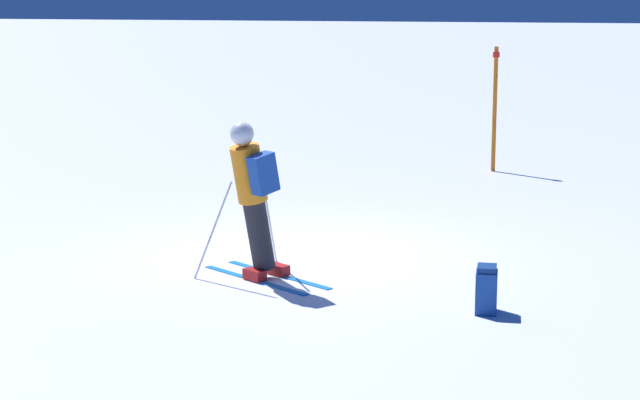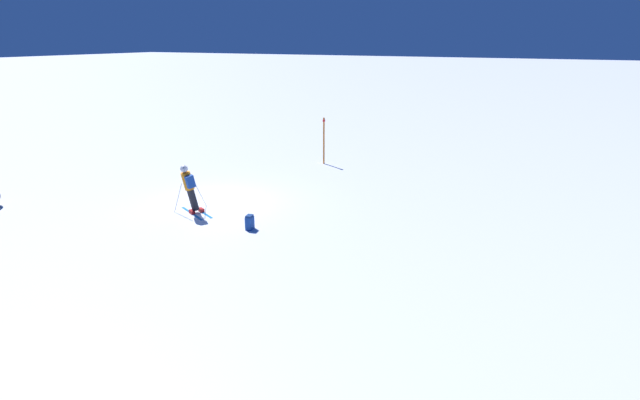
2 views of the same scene
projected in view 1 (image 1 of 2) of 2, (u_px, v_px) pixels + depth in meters
The scene contains 4 objects.
ground_plane at pixel (308, 253), 13.70m from camera, with size 300.00×300.00×0.00m, color white.
skier at pixel (253, 192), 12.12m from camera, with size 1.41×1.78×1.89m.
spare_backpack at pixel (486, 290), 11.05m from camera, with size 0.33×0.27×0.50m.
trail_marker at pixel (495, 104), 20.06m from camera, with size 0.13×0.13×2.35m.
Camera 1 is at (12.45, 4.80, 3.18)m, focal length 60.00 mm.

